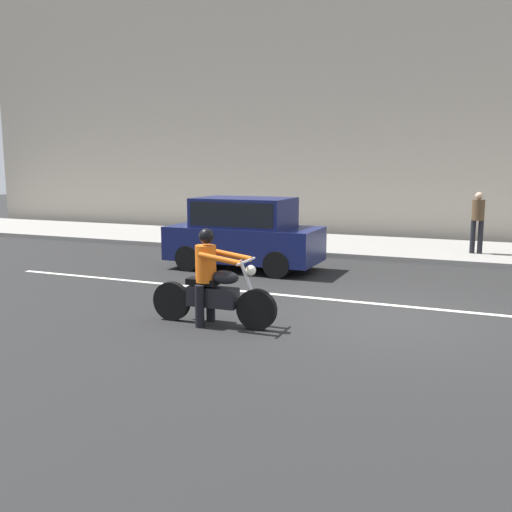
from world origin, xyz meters
The scene contains 7 objects.
ground_plane centered at (0.00, 0.00, 0.00)m, with size 80.00×80.00×0.00m, color black.
sidewalk_slab centered at (0.00, 8.00, 0.07)m, with size 40.00×4.40×0.14m, color gray.
building_facade centered at (0.00, 11.40, 5.88)m, with size 40.00×1.40×11.77m, color #A89E8E.
lane_marking_stripe centered at (-0.08, 0.90, 0.00)m, with size 18.00×0.14×0.01m, color silver.
motorcycle_with_rider_orange_stripe centered at (-2.65, -1.55, 0.65)m, with size 2.20×0.70×1.59m.
parked_hatchback_navy centered at (-4.21, 3.25, 0.93)m, with size 3.79×1.76×1.80m.
pedestrian_bystander centered at (1.13, 7.34, 1.15)m, with size 0.34×0.34×1.72m.
Camera 1 is at (1.48, -9.50, 2.58)m, focal length 39.37 mm.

